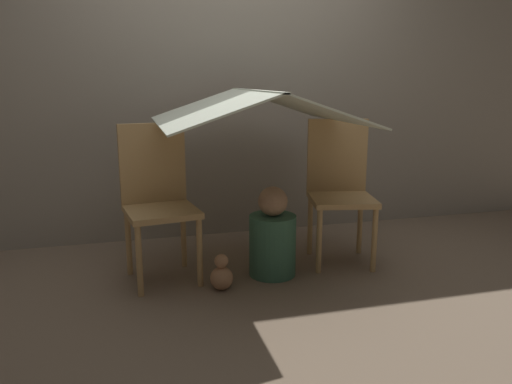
{
  "coord_description": "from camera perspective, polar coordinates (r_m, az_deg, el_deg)",
  "views": [
    {
      "loc": [
        -0.81,
        -2.96,
        1.25
      ],
      "look_at": [
        0.0,
        0.06,
        0.54
      ],
      "focal_mm": 35.0,
      "sensor_mm": 36.0,
      "label": 1
    }
  ],
  "objects": [
    {
      "name": "chair_right",
      "position": [
        3.48,
        9.54,
        0.78
      ],
      "size": [
        0.5,
        0.5,
        0.98
      ],
      "rotation": [
        0.0,
        0.0,
        -0.21
      ],
      "color": "tan",
      "rests_on": "ground_plane"
    },
    {
      "name": "wall_back",
      "position": [
        3.99,
        -3.44,
        12.85
      ],
      "size": [
        7.0,
        0.05,
        2.5
      ],
      "color": "gray",
      "rests_on": "ground_plane"
    },
    {
      "name": "person_front",
      "position": [
        3.22,
        1.9,
        -5.33
      ],
      "size": [
        0.3,
        0.3,
        0.58
      ],
      "color": "#38664C",
      "rests_on": "ground_plane"
    },
    {
      "name": "sheet_canopy",
      "position": [
        3.12,
        -0.0,
        9.73
      ],
      "size": [
        1.21,
        1.19,
        0.21
      ],
      "color": "silver"
    },
    {
      "name": "plush_toy",
      "position": [
        3.06,
        -3.95,
        -9.46
      ],
      "size": [
        0.14,
        0.14,
        0.22
      ],
      "color": "tan",
      "rests_on": "ground_plane"
    },
    {
      "name": "chair_left",
      "position": [
        3.18,
        -11.15,
        -0.43
      ],
      "size": [
        0.48,
        0.48,
        0.98
      ],
      "rotation": [
        0.0,
        0.0,
        0.15
      ],
      "color": "tan",
      "rests_on": "ground_plane"
    },
    {
      "name": "ground_plane",
      "position": [
        3.31,
        0.25,
        -9.31
      ],
      "size": [
        8.8,
        8.8,
        0.0
      ],
      "primitive_type": "plane",
      "color": "#7A6651"
    }
  ]
}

